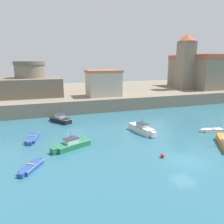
{
  "coord_description": "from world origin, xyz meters",
  "views": [
    {
      "loc": [
        -14.93,
        -18.41,
        10.7
      ],
      "look_at": [
        -2.56,
        17.0,
        2.0
      ],
      "focal_mm": 35.0,
      "sensor_mm": 36.0,
      "label": 1
    }
  ],
  "objects_px": {
    "motorboat_green_3": "(72,144)",
    "fortress": "(31,84)",
    "dinghy_white_6": "(212,130)",
    "mooring_buoy": "(163,155)",
    "church": "(194,70)",
    "motorboat_white_2": "(142,129)",
    "dinghy_blue_4": "(31,167)",
    "dinghy_blue_1": "(32,138)",
    "motorboat_black_5": "(60,119)",
    "harbor_shed_near_wharf": "(104,83)"
  },
  "relations": [
    {
      "from": "dinghy_blue_1",
      "to": "motorboat_green_3",
      "type": "height_order",
      "value": "motorboat_green_3"
    },
    {
      "from": "dinghy_white_6",
      "to": "church",
      "type": "height_order",
      "value": "church"
    },
    {
      "from": "dinghy_blue_4",
      "to": "motorboat_black_5",
      "type": "distance_m",
      "value": 17.72
    },
    {
      "from": "church",
      "to": "harbor_shed_near_wharf",
      "type": "height_order",
      "value": "church"
    },
    {
      "from": "motorboat_green_3",
      "to": "dinghy_white_6",
      "type": "bearing_deg",
      "value": -1.71
    },
    {
      "from": "dinghy_white_6",
      "to": "fortress",
      "type": "bearing_deg",
      "value": 131.02
    },
    {
      "from": "dinghy_blue_4",
      "to": "mooring_buoy",
      "type": "bearing_deg",
      "value": -7.78
    },
    {
      "from": "dinghy_white_6",
      "to": "fortress",
      "type": "height_order",
      "value": "fortress"
    },
    {
      "from": "fortress",
      "to": "church",
      "type": "bearing_deg",
      "value": -0.38
    },
    {
      "from": "dinghy_blue_4",
      "to": "dinghy_white_6",
      "type": "relative_size",
      "value": 0.93
    },
    {
      "from": "mooring_buoy",
      "to": "motorboat_green_3",
      "type": "bearing_deg",
      "value": 146.52
    },
    {
      "from": "dinghy_blue_4",
      "to": "fortress",
      "type": "bearing_deg",
      "value": 89.98
    },
    {
      "from": "motorboat_green_3",
      "to": "mooring_buoy",
      "type": "xyz_separation_m",
      "value": [
        9.36,
        -6.19,
        -0.27
      ]
    },
    {
      "from": "dinghy_blue_1",
      "to": "fortress",
      "type": "distance_m",
      "value": 25.58
    },
    {
      "from": "dinghy_white_6",
      "to": "fortress",
      "type": "relative_size",
      "value": 0.26
    },
    {
      "from": "motorboat_black_5",
      "to": "church",
      "type": "relative_size",
      "value": 0.26
    },
    {
      "from": "motorboat_black_5",
      "to": "dinghy_blue_1",
      "type": "bearing_deg",
      "value": -120.41
    },
    {
      "from": "motorboat_black_5",
      "to": "harbor_shed_near_wharf",
      "type": "relative_size",
      "value": 0.62
    },
    {
      "from": "mooring_buoy",
      "to": "fortress",
      "type": "bearing_deg",
      "value": 111.44
    },
    {
      "from": "dinghy_blue_1",
      "to": "fortress",
      "type": "height_order",
      "value": "fortress"
    },
    {
      "from": "motorboat_black_5",
      "to": "dinghy_white_6",
      "type": "xyz_separation_m",
      "value": [
        21.73,
        -13.45,
        -0.31
      ]
    },
    {
      "from": "motorboat_green_3",
      "to": "motorboat_black_5",
      "type": "bearing_deg",
      "value": 90.03
    },
    {
      "from": "dinghy_white_6",
      "to": "church",
      "type": "relative_size",
      "value": 0.2
    },
    {
      "from": "motorboat_green_3",
      "to": "dinghy_white_6",
      "type": "distance_m",
      "value": 21.73
    },
    {
      "from": "motorboat_green_3",
      "to": "dinghy_blue_4",
      "type": "distance_m",
      "value": 6.41
    },
    {
      "from": "dinghy_blue_1",
      "to": "harbor_shed_near_wharf",
      "type": "relative_size",
      "value": 0.57
    },
    {
      "from": "dinghy_blue_1",
      "to": "dinghy_blue_4",
      "type": "bearing_deg",
      "value": -90.46
    },
    {
      "from": "motorboat_green_3",
      "to": "fortress",
      "type": "distance_m",
      "value": 30.61
    },
    {
      "from": "dinghy_blue_1",
      "to": "motorboat_white_2",
      "type": "xyz_separation_m",
      "value": [
        15.95,
        -2.07,
        0.3
      ]
    },
    {
      "from": "dinghy_blue_1",
      "to": "dinghy_blue_4",
      "type": "distance_m",
      "value": 9.03
    },
    {
      "from": "mooring_buoy",
      "to": "church",
      "type": "distance_m",
      "value": 49.23
    },
    {
      "from": "motorboat_black_5",
      "to": "harbor_shed_near_wharf",
      "type": "height_order",
      "value": "harbor_shed_near_wharf"
    },
    {
      "from": "motorboat_white_2",
      "to": "mooring_buoy",
      "type": "xyz_separation_m",
      "value": [
        -1.87,
        -8.9,
        -0.36
      ]
    },
    {
      "from": "motorboat_green_3",
      "to": "harbor_shed_near_wharf",
      "type": "bearing_deg",
      "value": 63.61
    },
    {
      "from": "dinghy_white_6",
      "to": "fortress",
      "type": "distance_m",
      "value": 40.72
    },
    {
      "from": "dinghy_blue_1",
      "to": "dinghy_white_6",
      "type": "xyz_separation_m",
      "value": [
        26.44,
        -5.42,
        -0.03
      ]
    },
    {
      "from": "church",
      "to": "motorboat_black_5",
      "type": "bearing_deg",
      "value": -158.46
    },
    {
      "from": "motorboat_black_5",
      "to": "motorboat_white_2",
      "type": "bearing_deg",
      "value": -41.94
    },
    {
      "from": "dinghy_blue_4",
      "to": "dinghy_white_6",
      "type": "xyz_separation_m",
      "value": [
        26.51,
        3.61,
        -0.0
      ]
    },
    {
      "from": "mooring_buoy",
      "to": "fortress",
      "type": "height_order",
      "value": "fortress"
    },
    {
      "from": "dinghy_blue_4",
      "to": "dinghy_white_6",
      "type": "bearing_deg",
      "value": 7.75
    },
    {
      "from": "motorboat_black_5",
      "to": "motorboat_green_3",
      "type": "bearing_deg",
      "value": -89.97
    },
    {
      "from": "dinghy_blue_1",
      "to": "fortress",
      "type": "relative_size",
      "value": 0.32
    },
    {
      "from": "motorboat_white_2",
      "to": "motorboat_black_5",
      "type": "xyz_separation_m",
      "value": [
        -11.23,
        10.09,
        -0.02
      ]
    },
    {
      "from": "church",
      "to": "motorboat_green_3",
      "type": "bearing_deg",
      "value": -145.11
    },
    {
      "from": "dinghy_blue_1",
      "to": "motorboat_white_2",
      "type": "height_order",
      "value": "motorboat_white_2"
    },
    {
      "from": "fortress",
      "to": "dinghy_blue_4",
      "type": "bearing_deg",
      "value": -90.02
    },
    {
      "from": "motorboat_white_2",
      "to": "fortress",
      "type": "relative_size",
      "value": 0.43
    },
    {
      "from": "mooring_buoy",
      "to": "harbor_shed_near_wharf",
      "type": "relative_size",
      "value": 0.06
    },
    {
      "from": "dinghy_blue_1",
      "to": "dinghy_white_6",
      "type": "distance_m",
      "value": 26.99
    }
  ]
}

